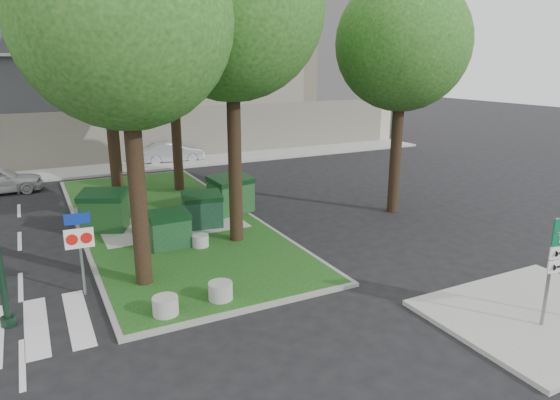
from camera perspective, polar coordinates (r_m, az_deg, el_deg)
ground at (r=12.36m, az=-5.63°, el=-12.85°), size 120.00×120.00×0.00m
median_island at (r=19.57m, az=-12.94°, el=-2.11°), size 6.00×16.00×0.12m
median_kerb at (r=19.57m, az=-12.94°, el=-2.14°), size 6.30×16.30×0.10m
sidewalk_corner at (r=13.63m, az=27.66°, el=-11.57°), size 5.00×4.00×0.12m
building_sidewalk at (r=29.51m, az=-19.03°, el=3.35°), size 42.00×3.00×0.12m
zebra_crossing at (r=13.06m, az=-24.10°, el=-12.58°), size 5.00×3.00×0.01m
apartment_building at (r=36.44m, az=-22.05°, el=17.84°), size 41.00×12.00×16.00m
tree_median_mid at (r=19.49m, az=-19.28°, el=18.01°), size 4.80×4.80×9.99m
tree_median_far at (r=23.20m, az=-12.38°, el=21.29°), size 5.80×5.80×11.93m
tree_street_right at (r=20.03m, az=14.02°, el=18.32°), size 5.00×5.00×10.06m
dumpster_a at (r=18.54m, az=-19.50°, el=-1.18°), size 1.86×1.64×1.44m
dumpster_b at (r=16.32m, az=-12.54°, el=-3.31°), size 1.29×0.91×1.20m
dumpster_c at (r=18.07m, az=-8.85°, el=-1.14°), size 1.50×1.16×1.27m
dumpster_d at (r=19.62m, az=-5.64°, el=0.63°), size 1.84×1.50×1.50m
bollard_left at (r=12.26m, az=-12.96°, el=-11.68°), size 0.61×0.61×0.43m
bollard_right at (r=16.28m, az=-9.10°, el=-4.61°), size 0.54×0.54×0.38m
bollard_mid at (r=12.74m, az=-6.81°, el=-10.27°), size 0.61×0.61×0.44m
litter_bin at (r=21.63m, az=-7.11°, el=0.99°), size 0.40×0.40×0.71m
traffic_sign_pole at (r=13.64m, az=-21.95°, el=-4.23°), size 0.71×0.09×2.36m
car_silver at (r=30.69m, az=-12.21°, el=5.34°), size 3.75×1.46×1.22m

